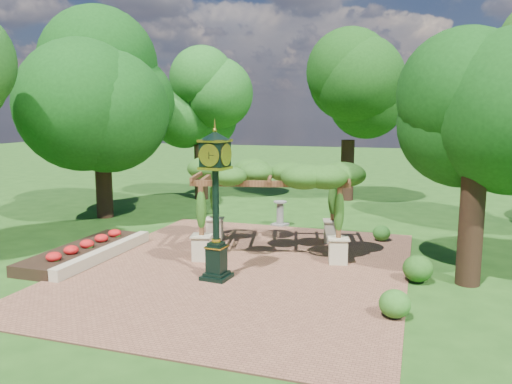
% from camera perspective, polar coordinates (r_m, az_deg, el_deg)
% --- Properties ---
extents(ground, '(120.00, 120.00, 0.00)m').
position_cam_1_polar(ground, '(14.87, -3.06, -9.84)').
color(ground, '#1E4714').
rests_on(ground, ground).
extents(brick_plaza, '(10.00, 12.00, 0.04)m').
position_cam_1_polar(brick_plaza, '(15.75, -1.73, -8.67)').
color(brick_plaza, brown).
rests_on(brick_plaza, ground).
extents(border_wall, '(0.35, 5.00, 0.40)m').
position_cam_1_polar(border_wall, '(17.35, -16.85, -6.78)').
color(border_wall, '#C6B793').
rests_on(border_wall, ground).
extents(flower_bed, '(1.50, 5.00, 0.36)m').
position_cam_1_polar(flower_bed, '(17.87, -19.23, -6.50)').
color(flower_bed, red).
rests_on(flower_bed, ground).
extents(pedestal_clock, '(0.93, 0.93, 4.35)m').
position_cam_1_polar(pedestal_clock, '(14.15, -4.65, 0.06)').
color(pedestal_clock, black).
rests_on(pedestal_clock, brick_plaza).
extents(pergola, '(5.73, 4.31, 3.22)m').
position_cam_1_polar(pergola, '(17.12, 1.78, 1.77)').
color(pergola, '#C5B792').
rests_on(pergola, brick_plaza).
extents(sundial, '(0.72, 0.72, 1.08)m').
position_cam_1_polar(sundial, '(21.47, 2.77, -2.66)').
color(sundial, gray).
rests_on(sundial, ground).
extents(shrub_front, '(0.81, 0.81, 0.67)m').
position_cam_1_polar(shrub_front, '(12.41, 15.58, -12.20)').
color(shrub_front, '#29601B').
rests_on(shrub_front, brick_plaza).
extents(shrub_mid, '(0.88, 0.88, 0.76)m').
position_cam_1_polar(shrub_mid, '(15.09, 18.00, -8.32)').
color(shrub_mid, '#214E16').
rests_on(shrub_mid, brick_plaza).
extents(shrub_back, '(0.69, 0.69, 0.59)m').
position_cam_1_polar(shrub_back, '(19.45, 14.15, -4.57)').
color(shrub_back, '#28641D').
rests_on(shrub_back, brick_plaza).
extents(tree_west_near, '(5.13, 5.13, 8.65)m').
position_cam_1_polar(tree_west_near, '(23.99, -17.47, 11.29)').
color(tree_west_near, '#331F14').
rests_on(tree_west_near, ground).
extents(tree_west_far, '(3.93, 3.93, 7.97)m').
position_cam_1_polar(tree_west_far, '(28.11, -6.42, 10.20)').
color(tree_west_far, black).
rests_on(tree_west_far, ground).
extents(tree_north, '(4.26, 4.26, 8.67)m').
position_cam_1_polar(tree_north, '(28.13, 10.63, 11.12)').
color(tree_north, '#321D14').
rests_on(tree_north, ground).
extents(tree_east_near, '(4.20, 4.20, 8.34)m').
position_cam_1_polar(tree_east_near, '(14.87, 24.34, 11.78)').
color(tree_east_near, '#311E13').
rests_on(tree_east_near, ground).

